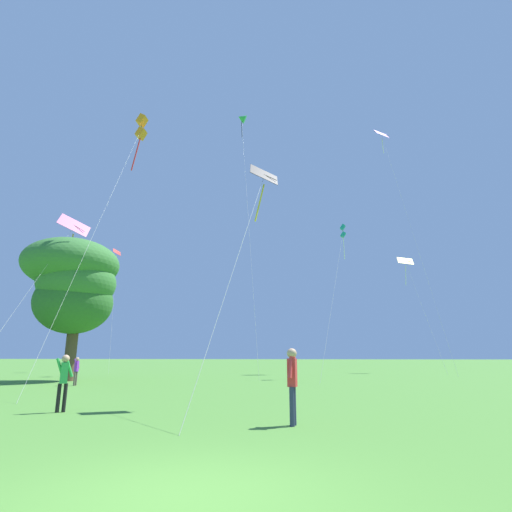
{
  "coord_description": "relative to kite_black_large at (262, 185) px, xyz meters",
  "views": [
    {
      "loc": [
        1.65,
        -5.11,
        1.61
      ],
      "look_at": [
        -3.25,
        28.48,
        9.92
      ],
      "focal_mm": 28.67,
      "sensor_mm": 36.0,
      "label": 1
    }
  ],
  "objects": [
    {
      "name": "kite_yellow_diamond",
      "position": [
        11.55,
        29.66,
        2.82
      ],
      "size": [
        2.33,
        6.01,
        12.0
      ],
      "color": "yellow",
      "rests_on": "ground_plane"
    },
    {
      "name": "kite_orange_box",
      "position": [
        -10.22,
        10.64,
        9.62
      ],
      "size": [
        2.2,
        12.0,
        18.77
      ],
      "color": "orange",
      "rests_on": "ground_plane"
    },
    {
      "name": "person_in_blue_jacket",
      "position": [
        1.27,
        -4.14,
        -6.95
      ],
      "size": [
        0.24,
        0.58,
        1.79
      ],
      "color": "#2D3351",
      "rests_on": "ground_plane"
    },
    {
      "name": "ground_plane",
      "position": [
        0.24,
        -9.38,
        -8.03
      ],
      "size": [
        400.0,
        400.0,
        0.0
      ],
      "primitive_type": "plane",
      "color": "#4C8433"
    },
    {
      "name": "kite_black_large",
      "position": [
        0.0,
        0.0,
        0.0
      ],
      "size": [
        1.63,
        6.51,
        9.06
      ],
      "color": "black",
      "rests_on": "ground_plane"
    },
    {
      "name": "kite_teal_box",
      "position": [
        4.31,
        18.16,
        3.34
      ],
      "size": [
        2.61,
        7.95,
        12.14
      ],
      "color": "teal",
      "rests_on": "ground_plane"
    },
    {
      "name": "kite_green_small",
      "position": [
        -5.5,
        25.16,
        19.14
      ],
      "size": [
        4.19,
        12.16,
        27.85
      ],
      "color": "green",
      "rests_on": "ground_plane"
    },
    {
      "name": "kite_pink_low",
      "position": [
        -14.46,
        10.22,
        1.8
      ],
      "size": [
        1.79,
        8.85,
        11.28
      ],
      "color": "pink",
      "rests_on": "ground_plane"
    },
    {
      "name": "person_foreground_watcher",
      "position": [
        -5.63,
        -2.75,
        -7.04
      ],
      "size": [
        0.47,
        0.38,
        1.64
      ],
      "color": "black",
      "rests_on": "ground_plane"
    },
    {
      "name": "kite_purple_streamer",
      "position": [
        10.45,
        30.52,
        17.93
      ],
      "size": [
        3.46,
        10.4,
        28.0
      ],
      "color": "purple",
      "rests_on": "ground_plane"
    },
    {
      "name": "kite_red_high",
      "position": [
        -19.98,
        27.17,
        4.03
      ],
      "size": [
        3.14,
        5.44,
        13.45
      ],
      "color": "red",
      "rests_on": "ground_plane"
    },
    {
      "name": "tree_right_cluster",
      "position": [
        -14.48,
        11.02,
        -1.5
      ],
      "size": [
        6.36,
        6.36,
        9.5
      ],
      "color": "brown",
      "rests_on": "ground_plane"
    },
    {
      "name": "person_far_back",
      "position": [
        -11.52,
        7.55,
        -7.1
      ],
      "size": [
        0.21,
        0.5,
        1.53
      ],
      "color": "#665B4C",
      "rests_on": "ground_plane"
    }
  ]
}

